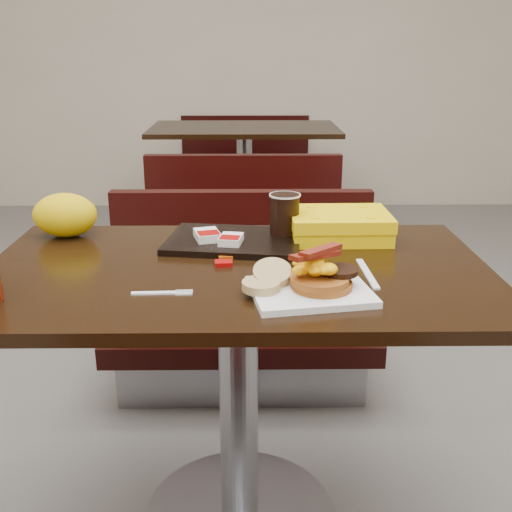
{
  "coord_description": "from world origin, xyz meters",
  "views": [
    {
      "loc": [
        0.03,
        -1.35,
        1.25
      ],
      "look_at": [
        0.04,
        -0.07,
        0.8
      ],
      "focal_mm": 42.61,
      "sensor_mm": 36.0,
      "label": 1
    }
  ],
  "objects_px": {
    "pancake_stack": "(322,282)",
    "hashbrown_sleeve_right": "(231,240)",
    "bench_far_n": "(245,166)",
    "bench_far_s": "(244,214)",
    "bench_near_n": "(242,300)",
    "clamshell": "(339,225)",
    "table_far": "(245,184)",
    "fork": "(153,293)",
    "hashbrown_sleeve_left": "(207,235)",
    "paper_bag": "(65,215)",
    "table_near": "(239,403)",
    "tray": "(234,241)",
    "platter": "(310,292)",
    "coffee_cup_far": "(285,214)",
    "knife": "(367,273)"
  },
  "relations": [
    {
      "from": "pancake_stack",
      "to": "hashbrown_sleeve_right",
      "type": "height_order",
      "value": "pancake_stack"
    },
    {
      "from": "bench_far_n",
      "to": "bench_far_s",
      "type": "bearing_deg",
      "value": -90.0
    },
    {
      "from": "bench_near_n",
      "to": "clamshell",
      "type": "relative_size",
      "value": 3.76
    },
    {
      "from": "table_far",
      "to": "clamshell",
      "type": "bearing_deg",
      "value": -83.44
    },
    {
      "from": "bench_far_n",
      "to": "table_far",
      "type": "bearing_deg",
      "value": -90.0
    },
    {
      "from": "fork",
      "to": "hashbrown_sleeve_left",
      "type": "xyz_separation_m",
      "value": [
        0.09,
        0.33,
        0.03
      ]
    },
    {
      "from": "paper_bag",
      "to": "fork",
      "type": "bearing_deg",
      "value": -54.28
    },
    {
      "from": "table_far",
      "to": "bench_far_n",
      "type": "bearing_deg",
      "value": 90.0
    },
    {
      "from": "table_far",
      "to": "table_near",
      "type": "bearing_deg",
      "value": -90.0
    },
    {
      "from": "bench_far_s",
      "to": "tray",
      "type": "relative_size",
      "value": 2.88
    },
    {
      "from": "hashbrown_sleeve_left",
      "to": "hashbrown_sleeve_right",
      "type": "bearing_deg",
      "value": -44.55
    },
    {
      "from": "bench_far_s",
      "to": "clamshell",
      "type": "xyz_separation_m",
      "value": [
        0.27,
        -1.68,
        0.43
      ]
    },
    {
      "from": "pancake_stack",
      "to": "table_near",
      "type": "bearing_deg",
      "value": 137.04
    },
    {
      "from": "table_near",
      "to": "table_far",
      "type": "bearing_deg",
      "value": 90.0
    },
    {
      "from": "fork",
      "to": "hashbrown_sleeve_left",
      "type": "height_order",
      "value": "hashbrown_sleeve_left"
    },
    {
      "from": "platter",
      "to": "paper_bag",
      "type": "height_order",
      "value": "paper_bag"
    },
    {
      "from": "bench_far_s",
      "to": "fork",
      "type": "bearing_deg",
      "value": -94.84
    },
    {
      "from": "table_far",
      "to": "platter",
      "type": "distance_m",
      "value": 2.8
    },
    {
      "from": "hashbrown_sleeve_right",
      "to": "coffee_cup_far",
      "type": "bearing_deg",
      "value": 39.98
    },
    {
      "from": "hashbrown_sleeve_right",
      "to": "table_far",
      "type": "bearing_deg",
      "value": 99.2
    },
    {
      "from": "tray",
      "to": "bench_far_n",
      "type": "bearing_deg",
      "value": 98.07
    },
    {
      "from": "paper_bag",
      "to": "clamshell",
      "type": "bearing_deg",
      "value": -2.13
    },
    {
      "from": "table_near",
      "to": "platter",
      "type": "bearing_deg",
      "value": -47.85
    },
    {
      "from": "fork",
      "to": "coffee_cup_far",
      "type": "xyz_separation_m",
      "value": [
        0.3,
        0.38,
        0.07
      ]
    },
    {
      "from": "table_far",
      "to": "hashbrown_sleeve_right",
      "type": "distance_m",
      "value": 2.5
    },
    {
      "from": "bench_near_n",
      "to": "knife",
      "type": "distance_m",
      "value": 0.9
    },
    {
      "from": "tray",
      "to": "hashbrown_sleeve_left",
      "type": "height_order",
      "value": "hashbrown_sleeve_left"
    },
    {
      "from": "hashbrown_sleeve_right",
      "to": "coffee_cup_far",
      "type": "height_order",
      "value": "coffee_cup_far"
    },
    {
      "from": "platter",
      "to": "coffee_cup_far",
      "type": "height_order",
      "value": "coffee_cup_far"
    },
    {
      "from": "tray",
      "to": "hashbrown_sleeve_right",
      "type": "height_order",
      "value": "hashbrown_sleeve_right"
    },
    {
      "from": "bench_far_n",
      "to": "tray",
      "type": "bearing_deg",
      "value": -90.19
    },
    {
      "from": "knife",
      "to": "coffee_cup_far",
      "type": "height_order",
      "value": "coffee_cup_far"
    },
    {
      "from": "fork",
      "to": "knife",
      "type": "distance_m",
      "value": 0.49
    },
    {
      "from": "bench_far_s",
      "to": "platter",
      "type": "relative_size",
      "value": 4.06
    },
    {
      "from": "bench_near_n",
      "to": "tray",
      "type": "bearing_deg",
      "value": -91.16
    },
    {
      "from": "coffee_cup_far",
      "to": "paper_bag",
      "type": "relative_size",
      "value": 0.63
    },
    {
      "from": "tray",
      "to": "bench_near_n",
      "type": "bearing_deg",
      "value": 97.11
    },
    {
      "from": "platter",
      "to": "clamshell",
      "type": "bearing_deg",
      "value": 63.89
    },
    {
      "from": "bench_far_s",
      "to": "clamshell",
      "type": "height_order",
      "value": "clamshell"
    },
    {
      "from": "hashbrown_sleeve_right",
      "to": "table_near",
      "type": "bearing_deg",
      "value": -72.43
    },
    {
      "from": "bench_near_n",
      "to": "platter",
      "type": "height_order",
      "value": "platter"
    },
    {
      "from": "bench_near_n",
      "to": "paper_bag",
      "type": "bearing_deg",
      "value": -136.53
    },
    {
      "from": "hashbrown_sleeve_right",
      "to": "tray",
      "type": "bearing_deg",
      "value": 89.8
    },
    {
      "from": "coffee_cup_far",
      "to": "knife",
      "type": "bearing_deg",
      "value": -56.68
    },
    {
      "from": "table_near",
      "to": "bench_far_n",
      "type": "height_order",
      "value": "table_near"
    },
    {
      "from": "platter",
      "to": "tray",
      "type": "height_order",
      "value": "tray"
    },
    {
      "from": "bench_near_n",
      "to": "bench_far_s",
      "type": "xyz_separation_m",
      "value": [
        0.0,
        1.2,
        0.0
      ]
    },
    {
      "from": "bench_near_n",
      "to": "pancake_stack",
      "type": "height_order",
      "value": "pancake_stack"
    },
    {
      "from": "bench_far_s",
      "to": "hashbrown_sleeve_right",
      "type": "distance_m",
      "value": 1.82
    },
    {
      "from": "bench_near_n",
      "to": "fork",
      "type": "distance_m",
      "value": 0.96
    }
  ]
}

